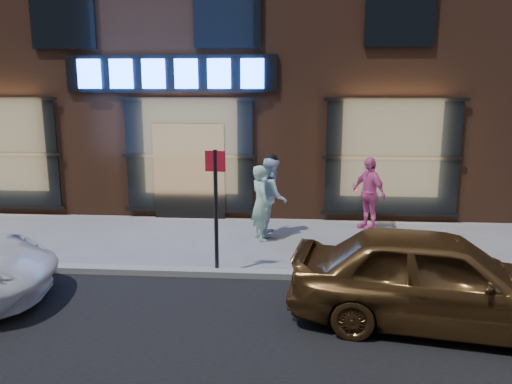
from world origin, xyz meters
TOP-DOWN VIEW (x-y plane):
  - ground at (0.00, 0.00)m, footprint 90.00×90.00m
  - curb at (0.00, 0.00)m, footprint 60.00×0.25m
  - storefront_building at (-0.00, 7.99)m, footprint 30.20×8.28m
  - man_bowtie at (1.91, 2.21)m, footprint 0.62×0.72m
  - man_cap at (2.13, 2.65)m, footprint 0.74×0.91m
  - passerby at (4.38, 3.30)m, footprint 0.91×1.06m
  - gold_sedan at (4.63, -1.60)m, footprint 4.29×2.31m
  - sign_post at (1.27, 0.10)m, footprint 0.36×0.09m

SIDE VIEW (x-z plane):
  - ground at x=0.00m, z-range 0.00..0.00m
  - curb at x=0.00m, z-range 0.00..0.12m
  - gold_sedan at x=4.63m, z-range 0.00..1.39m
  - man_bowtie at x=1.91m, z-range 0.00..1.65m
  - passerby at x=4.38m, z-range 0.00..1.71m
  - man_cap at x=2.13m, z-range 0.00..1.77m
  - sign_post at x=1.27m, z-range 0.24..2.48m
  - storefront_building at x=0.00m, z-range 0.00..10.30m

